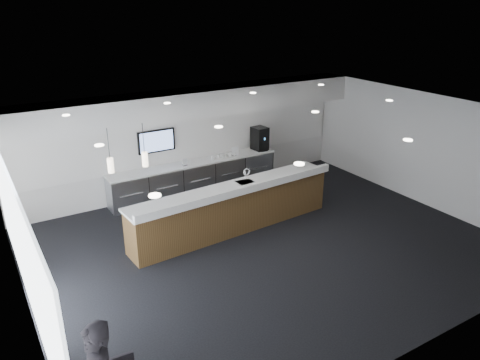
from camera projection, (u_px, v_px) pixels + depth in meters
ground at (267, 246)px, 10.66m from camera, size 10.00×10.00×0.00m
ceiling at (270, 117)px, 9.56m from camera, size 10.00×8.00×0.02m
back_wall at (188, 140)px, 13.29m from camera, size 10.00×0.02×3.00m
left_wall at (18, 245)px, 7.69m from camera, size 0.02×8.00×3.00m
right_wall at (422, 149)px, 12.53m from camera, size 0.02×8.00×3.00m
soffit_bulkhead at (194, 103)px, 12.51m from camera, size 10.00×0.90×0.70m
alcove_panel at (189, 137)px, 13.23m from camera, size 9.80×0.06×1.40m
window_blinds_wall at (21, 244)px, 7.71m from camera, size 0.04×7.36×2.55m
back_credenza at (195, 177)px, 13.38m from camera, size 5.06×0.66×0.95m
wall_tv at (156, 141)px, 12.68m from camera, size 1.05×0.08×0.62m
pendant_left at (147, 161)px, 9.31m from camera, size 0.12×0.12×0.30m
pendant_right at (113, 167)px, 8.97m from camera, size 0.12×0.12×0.30m
ceiling_can_lights at (270, 119)px, 9.57m from camera, size 7.00×5.00×0.02m
service_counter at (234, 208)px, 11.23m from camera, size 5.39×1.22×1.49m
coffee_machine at (260, 138)px, 14.15m from camera, size 0.44×0.55×0.70m
info_sign_left at (185, 162)px, 12.88m from camera, size 0.14×0.03×0.20m
info_sign_right at (235, 151)px, 13.69m from camera, size 0.19×0.07×0.26m
cup_0 at (234, 154)px, 13.70m from camera, size 0.11×0.11×0.10m
cup_1 at (230, 155)px, 13.64m from camera, size 0.15×0.15×0.10m
cup_2 at (226, 156)px, 13.57m from camera, size 0.13×0.13×0.10m
cup_3 at (222, 156)px, 13.50m from camera, size 0.14×0.14×0.10m
cup_4 at (217, 157)px, 13.43m from camera, size 0.15×0.15×0.10m
cup_5 at (213, 158)px, 13.36m from camera, size 0.12×0.12×0.10m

